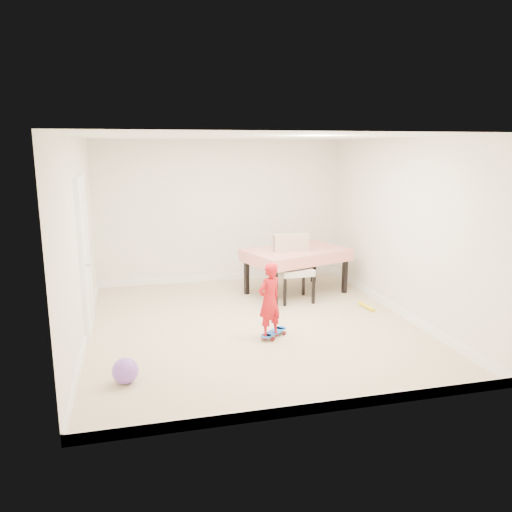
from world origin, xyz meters
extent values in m
plane|color=#C6AF89|center=(0.00, 0.00, 0.00)|extent=(5.00, 5.00, 0.00)
cube|color=white|center=(0.00, 0.00, 2.58)|extent=(4.50, 5.00, 0.04)
cube|color=silver|center=(0.00, 2.48, 1.30)|extent=(4.50, 0.04, 2.60)
cube|color=silver|center=(0.00, -2.48, 1.30)|extent=(4.50, 0.04, 2.60)
cube|color=silver|center=(-2.23, 0.00, 1.30)|extent=(0.04, 5.00, 2.60)
cube|color=silver|center=(2.23, 0.00, 1.30)|extent=(0.04, 5.00, 2.60)
cube|color=white|center=(-2.22, 0.30, 1.02)|extent=(0.11, 0.94, 2.11)
cube|color=white|center=(0.00, 2.49, 0.06)|extent=(4.50, 0.02, 0.12)
cube|color=white|center=(0.00, -2.49, 0.06)|extent=(4.50, 0.02, 0.12)
cube|color=white|center=(-2.24, 0.00, 0.06)|extent=(0.02, 5.00, 0.12)
cube|color=white|center=(2.24, 0.00, 0.06)|extent=(0.02, 5.00, 0.12)
imported|color=red|center=(0.08, -0.58, 0.50)|extent=(0.43, 0.38, 1.00)
sphere|color=#8755CD|center=(-1.73, -1.42, 0.14)|extent=(0.28, 0.28, 0.28)
cylinder|color=yellow|center=(1.90, 0.28, 0.03)|extent=(0.11, 0.40, 0.06)
camera|label=1|loc=(-1.56, -6.52, 2.47)|focal=35.00mm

